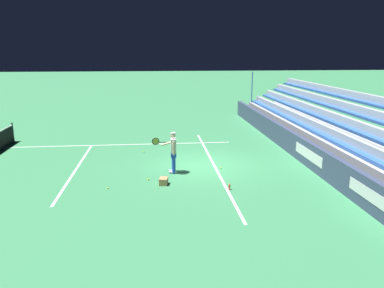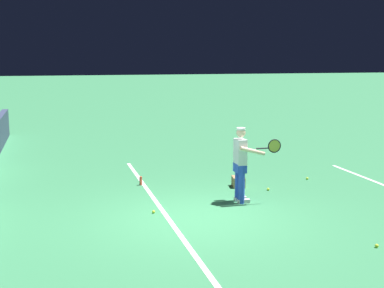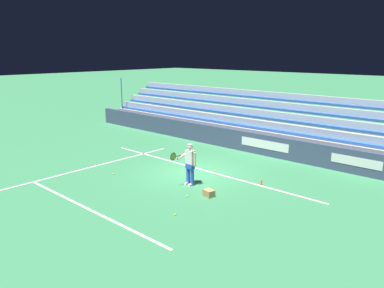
{
  "view_description": "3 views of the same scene",
  "coord_description": "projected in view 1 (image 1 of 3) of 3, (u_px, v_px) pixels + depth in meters",
  "views": [
    {
      "loc": [
        -15.82,
        2.07,
        4.94
      ],
      "look_at": [
        0.47,
        0.43,
        0.86
      ],
      "focal_mm": 35.0,
      "sensor_mm": 36.0,
      "label": 1
    },
    {
      "loc": [
        10.2,
        -2.71,
        3.32
      ],
      "look_at": [
        -0.64,
        0.13,
        1.45
      ],
      "focal_mm": 50.0,
      "sensor_mm": 36.0,
      "label": 2
    },
    {
      "loc": [
        -10.73,
        11.97,
        5.28
      ],
      "look_at": [
        0.42,
        -0.3,
        1.19
      ],
      "focal_mm": 35.0,
      "sensor_mm": 36.0,
      "label": 3
    }
  ],
  "objects": [
    {
      "name": "bleacher_stand",
      "position": [
        351.0,
        145.0,
        17.15
      ],
      "size": [
        25.02,
        3.2,
        3.4
      ],
      "color": "#9EA3A8",
      "rests_on": "ground"
    },
    {
      "name": "back_wall_sponsor_board",
      "position": [
        303.0,
        150.0,
        16.98
      ],
      "size": [
        26.33,
        0.25,
        1.1
      ],
      "color": "#384260",
      "rests_on": "ground"
    },
    {
      "name": "tennis_ball_midcourt",
      "position": [
        144.0,
        152.0,
        18.73
      ],
      "size": [
        0.07,
        0.07,
        0.07
      ],
      "primitive_type": "sphere",
      "color": "#CCE533",
      "rests_on": "ground"
    },
    {
      "name": "tennis_ball_toward_net",
      "position": [
        221.0,
        168.0,
        16.15
      ],
      "size": [
        0.07,
        0.07,
        0.07
      ],
      "primitive_type": "sphere",
      "color": "#CCE533",
      "rests_on": "ground"
    },
    {
      "name": "water_bottle",
      "position": [
        229.0,
        187.0,
        13.67
      ],
      "size": [
        0.07,
        0.07,
        0.22
      ],
      "primitive_type": "cylinder",
      "color": "#EA4C33",
      "rests_on": "ground"
    },
    {
      "name": "tennis_ball_stray_back",
      "position": [
        148.0,
        179.0,
        14.72
      ],
      "size": [
        0.07,
        0.07,
        0.07
      ],
      "primitive_type": "sphere",
      "color": "#CCE533",
      "rests_on": "ground"
    },
    {
      "name": "court_baseline_white",
      "position": [
        214.0,
        165.0,
        16.72
      ],
      "size": [
        12.0,
        0.1,
        0.01
      ],
      "primitive_type": "cube",
      "color": "white",
      "rests_on": "ground"
    },
    {
      "name": "court_service_line_white",
      "position": [
        76.0,
        169.0,
        16.14
      ],
      "size": [
        8.22,
        0.1,
        0.01
      ],
      "primitive_type": "cube",
      "color": "white",
      "rests_on": "ground"
    },
    {
      "name": "tennis_player",
      "position": [
        173.0,
        152.0,
        15.39
      ],
      "size": [
        0.58,
        0.99,
        1.71
      ],
      "color": "blue",
      "rests_on": "ground"
    },
    {
      "name": "ball_box_cardboard",
      "position": [
        164.0,
        181.0,
        14.21
      ],
      "size": [
        0.45,
        0.37,
        0.26
      ],
      "primitive_type": "cube",
      "rotation": [
        0.0,
        0.0,
        -0.18
      ],
      "color": "#A87F51",
      "rests_on": "ground"
    },
    {
      "name": "tennis_ball_far_right",
      "position": [
        108.0,
        188.0,
        13.77
      ],
      "size": [
        0.07,
        0.07,
        0.07
      ],
      "primitive_type": "sphere",
      "color": "#CCE533",
      "rests_on": "ground"
    },
    {
      "name": "court_sideline_white",
      "position": [
        120.0,
        145.0,
        20.25
      ],
      "size": [
        0.1,
        12.0,
        0.01
      ],
      "primitive_type": "cube",
      "color": "white",
      "rests_on": "ground"
    },
    {
      "name": "ground_plane",
      "position": [
        203.0,
        165.0,
        16.67
      ],
      "size": [
        160.0,
        160.0,
        0.0
      ],
      "primitive_type": "plane",
      "color": "#337A4C"
    }
  ]
}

